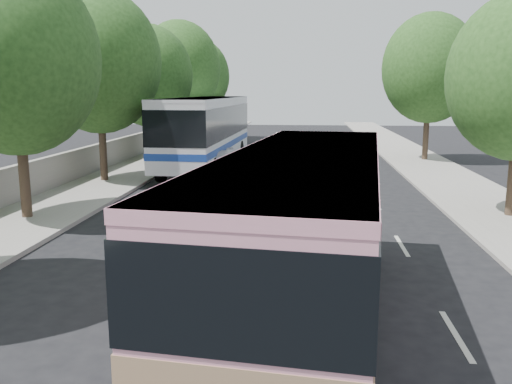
# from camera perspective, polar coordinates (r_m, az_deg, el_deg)

# --- Properties ---
(ground) EXTENTS (120.00, 120.00, 0.00)m
(ground) POSITION_cam_1_polar(r_m,az_deg,el_deg) (12.78, -0.96, -10.23)
(ground) COLOR black
(ground) RESTS_ON ground
(sidewalk_left) EXTENTS (4.00, 90.00, 0.15)m
(sidewalk_left) POSITION_cam_1_polar(r_m,az_deg,el_deg) (33.64, -11.71, 2.82)
(sidewalk_left) COLOR #9E998E
(sidewalk_left) RESTS_ON ground
(sidewalk_right) EXTENTS (4.00, 90.00, 0.12)m
(sidewalk_right) POSITION_cam_1_polar(r_m,az_deg,el_deg) (32.97, 17.87, 2.34)
(sidewalk_right) COLOR #9E998E
(sidewalk_right) RESTS_ON ground
(low_wall) EXTENTS (0.30, 90.00, 1.50)m
(low_wall) POSITION_cam_1_polar(r_m,az_deg,el_deg) (34.11, -14.66, 4.19)
(low_wall) COLOR #9E998E
(low_wall) RESTS_ON sidewalk_left
(tree_left_b) EXTENTS (5.70, 5.70, 8.88)m
(tree_left_b) POSITION_cam_1_polar(r_m,az_deg,el_deg) (20.33, -23.99, 13.34)
(tree_left_b) COLOR #38281E
(tree_left_b) RESTS_ON ground
(tree_left_c) EXTENTS (6.00, 6.00, 9.35)m
(tree_left_c) POSITION_cam_1_polar(r_m,az_deg,el_deg) (27.70, -16.18, 13.52)
(tree_left_c) COLOR #38281E
(tree_left_c) RESTS_ON ground
(tree_left_d) EXTENTS (5.52, 5.52, 8.60)m
(tree_left_d) POSITION_cam_1_polar(r_m,az_deg,el_deg) (35.22, -11.16, 12.25)
(tree_left_d) COLOR #38281E
(tree_left_d) RESTS_ON ground
(tree_left_e) EXTENTS (6.30, 6.30, 9.82)m
(tree_left_e) POSITION_cam_1_polar(r_m,az_deg,el_deg) (42.97, -8.00, 13.10)
(tree_left_e) COLOR #38281E
(tree_left_e) RESTS_ON ground
(tree_left_f) EXTENTS (5.88, 5.88, 9.16)m
(tree_left_f) POSITION_cam_1_polar(r_m,az_deg,el_deg) (50.81, -6.10, 12.27)
(tree_left_f) COLOR #38281E
(tree_left_f) RESTS_ON ground
(tree_right_far) EXTENTS (6.00, 6.00, 9.35)m
(tree_right_far) POSITION_cam_1_polar(r_m,az_deg,el_deg) (36.67, 17.98, 12.64)
(tree_right_far) COLOR #38281E
(tree_right_far) RESTS_ON ground
(pink_bus) EXTENTS (3.98, 10.94, 3.41)m
(pink_bus) POSITION_cam_1_polar(r_m,az_deg,el_deg) (10.50, 5.09, -2.80)
(pink_bus) COLOR pink
(pink_bus) RESTS_ON ground
(pink_taxi) EXTENTS (1.91, 4.52, 1.52)m
(pink_taxi) POSITION_cam_1_polar(r_m,az_deg,el_deg) (21.71, -0.50, 0.61)
(pink_taxi) COLOR #DF136E
(pink_taxi) RESTS_ON ground
(white_pickup) EXTENTS (2.69, 5.28, 1.47)m
(white_pickup) POSITION_cam_1_polar(r_m,az_deg,el_deg) (27.74, -4.22, 2.74)
(white_pickup) COLOR silver
(white_pickup) RESTS_ON ground
(tour_coach_front) EXTENTS (3.35, 13.85, 4.12)m
(tour_coach_front) POSITION_cam_1_polar(r_m,az_deg,el_deg) (31.73, -5.29, 6.90)
(tour_coach_front) COLOR silver
(tour_coach_front) RESTS_ON ground
(tour_coach_rear) EXTENTS (4.26, 13.02, 3.83)m
(tour_coach_rear) POSITION_cam_1_polar(r_m,az_deg,el_deg) (42.40, -5.07, 7.61)
(tour_coach_rear) COLOR silver
(tour_coach_rear) RESTS_ON ground
(taxi_roof_sign) EXTENTS (0.55, 0.19, 0.18)m
(taxi_roof_sign) POSITION_cam_1_polar(r_m,az_deg,el_deg) (21.57, -0.50, 2.84)
(taxi_roof_sign) COLOR silver
(taxi_roof_sign) RESTS_ON pink_taxi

